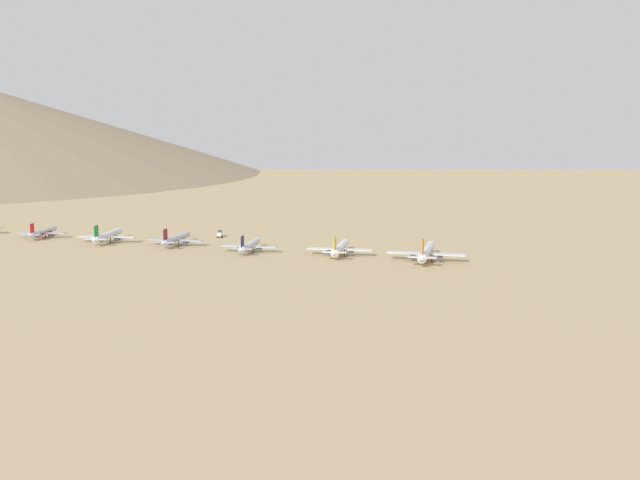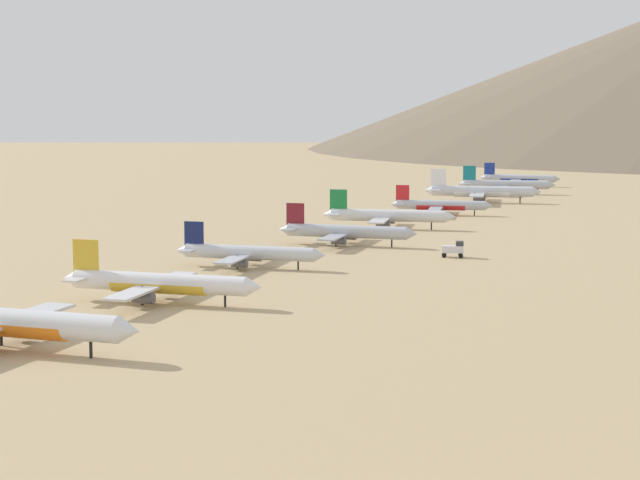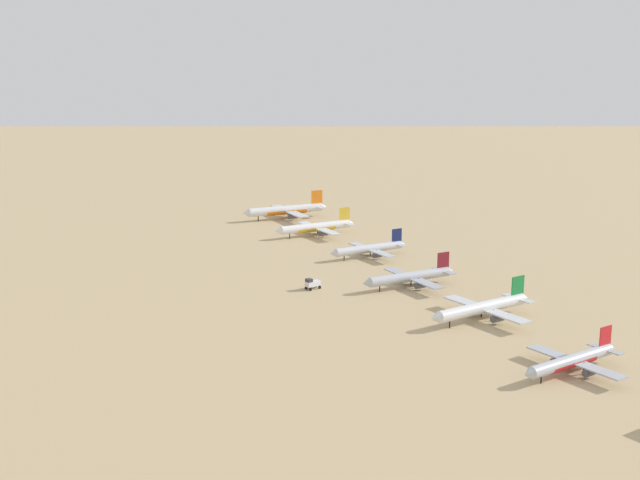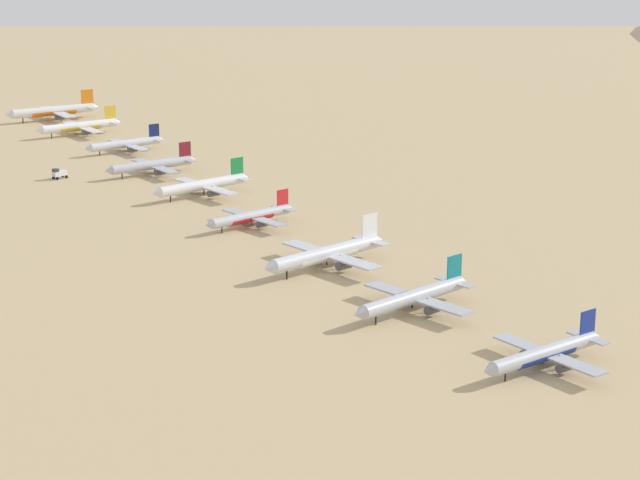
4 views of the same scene
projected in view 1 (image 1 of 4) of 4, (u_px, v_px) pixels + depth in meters
The scene contains 8 objects.
ground_plane at pixel (105, 242), 407.94m from camera, with size 2116.57×2116.57×0.00m, color tan.
parked_jet_0 at pixel (427, 252), 353.17m from camera, with size 45.25×36.70×13.06m.
parked_jet_1 at pixel (340, 248), 367.43m from camera, with size 39.90×32.48×11.50m.
parked_jet_2 at pixel (250, 245), 377.40m from camera, with size 35.31×28.76×10.18m.
parked_jet_3 at pixel (176, 239), 396.55m from camera, with size 37.21×30.27×10.73m.
parked_jet_4 at pixel (107, 235), 406.24m from camera, with size 39.35×32.20×11.39m.
parked_jet_5 at pixel (43, 232), 422.76m from camera, with size 33.69×27.59×9.76m.
service_truck at pixel (220, 234), 423.86m from camera, with size 5.62×3.90×3.90m.
Camera 1 is at (-353.97, -224.54, 66.13)m, focal length 42.23 mm.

